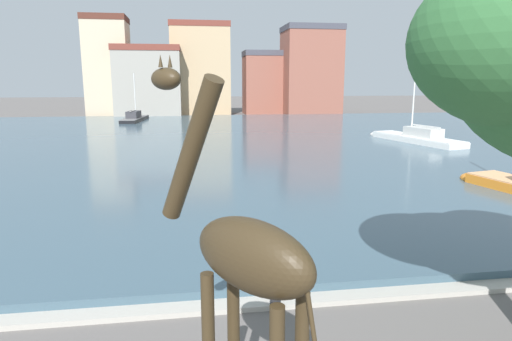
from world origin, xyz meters
The scene contains 11 objects.
harbor_water centered at (0.00, 34.30, 0.16)m, with size 80.28×53.30×0.32m, color #3D5666.
quay_edge_coping centered at (0.00, 7.40, 0.06)m, with size 80.28×0.50×0.12m, color #ADA89E.
giraffe_statue centered at (-2.61, 3.70, 2.67)m, with size 2.17×2.63×5.24m.
sailboat_black centered at (-9.57, 53.45, 0.50)m, with size 2.61×9.60×5.87m.
sailboat_white centered at (13.86, 30.74, 0.51)m, with size 4.03×9.81×5.79m.
mooring_bollard centered at (-1.49, 7.25, 0.25)m, with size 0.24×0.24×0.50m, color #232326.
townhouse_wide_warehouse centered at (-14.26, 64.44, 6.88)m, with size 5.87×5.85×13.73m.
townhouse_narrow_midrow centered at (-8.72, 63.21, 4.87)m, with size 9.04×7.31×9.72m.
townhouse_tall_gabled centered at (-1.42, 65.77, 6.67)m, with size 8.69×5.12×13.31m.
townhouse_end_terrace centered at (8.22, 66.92, 4.74)m, with size 6.14×5.23×9.45m.
townhouse_corner_house centered at (14.80, 63.77, 6.45)m, with size 8.22×6.84×12.87m.
Camera 1 is at (-3.23, -1.48, 4.86)m, focal length 31.09 mm.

